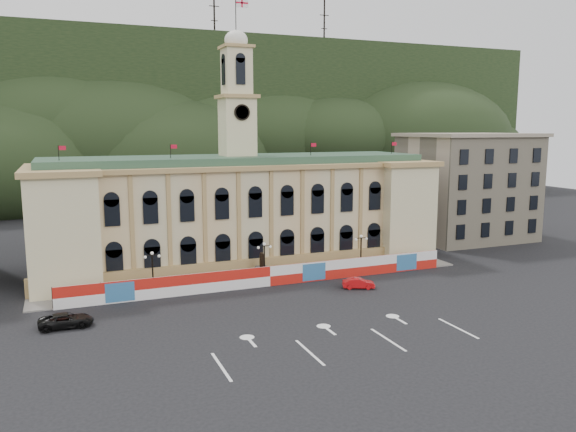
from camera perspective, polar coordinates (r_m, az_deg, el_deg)
name	(u,v)px	position (r m, az deg, el deg)	size (l,w,h in m)	color
ground	(321,325)	(57.37, 3.42, -10.95)	(260.00, 260.00, 0.00)	black
lane_markings	(345,342)	(53.20, 5.79, -12.61)	(26.00, 10.00, 0.02)	white
hill_ridge	(144,128)	(172.25, -14.39, 8.66)	(230.00, 80.00, 64.00)	black
city_hall	(239,210)	(80.62, -4.98, 0.59)	(56.20, 17.60, 37.10)	#C7BA8F
side_building_right	(467,186)	(104.09, 17.72, 2.91)	(21.00, 17.00, 18.60)	#BFB194
hoarding_fence	(270,276)	(70.29, -1.83, -6.12)	(50.00, 0.44, 2.50)	red
pavement	(263,280)	(73.02, -2.60, -6.50)	(56.00, 5.50, 0.16)	slate
statue	(262,271)	(72.96, -2.67, -5.61)	(1.40, 1.40, 3.72)	#595651
lamp_left	(153,269)	(68.33, -13.59, -5.23)	(1.96, 0.44, 5.15)	black
lamp_center	(264,258)	(71.59, -2.42, -4.34)	(1.96, 0.44, 5.15)	black
lamp_right	(361,250)	(77.29, 7.42, -3.41)	(1.96, 0.44, 5.15)	black
red_sedan	(359,283)	(69.85, 7.18, -6.79)	(4.16, 2.72, 1.29)	red
black_suv	(66,320)	(60.40, -21.62, -9.83)	(5.22, 2.51, 1.43)	black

